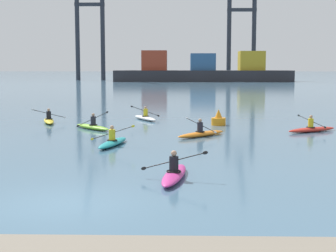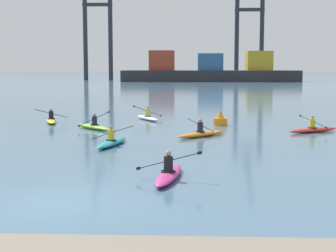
# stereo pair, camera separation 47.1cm
# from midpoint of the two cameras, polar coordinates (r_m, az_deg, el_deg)

# --- Properties ---
(ground_plane) EXTENTS (800.00, 800.00, 0.00)m
(ground_plane) POSITION_cam_midpoint_polar(r_m,az_deg,el_deg) (14.23, -12.47, -8.33)
(ground_plane) COLOR #476B84
(container_barge) EXTENTS (43.56, 8.69, 7.60)m
(container_barge) POSITION_cam_midpoint_polar(r_m,az_deg,el_deg) (127.56, 3.77, 6.14)
(container_barge) COLOR #28282D
(container_barge) RESTS_ON ground
(gantry_crane_west) EXTENTS (8.08, 15.60, 34.33)m
(gantry_crane_west) POSITION_cam_midpoint_polar(r_m,az_deg,el_deg) (141.97, -8.84, 11.73)
(gantry_crane_west) COLOR #232833
(gantry_crane_west) RESTS_ON ground
(gantry_crane_west_mid) EXTENTS (8.01, 16.71, 32.18)m
(gantry_crane_west_mid) POSITION_cam_midpoint_polar(r_m,az_deg,el_deg) (143.28, 8.15, 11.38)
(gantry_crane_west_mid) COLOR #232833
(gantry_crane_west_mid) RESTS_ON ground
(channel_buoy) EXTENTS (0.90, 0.90, 1.00)m
(channel_buoy) POSITION_cam_midpoint_polar(r_m,az_deg,el_deg) (32.08, 5.23, 0.74)
(channel_buoy) COLOR orange
(channel_buoy) RESTS_ON ground
(kayak_lime) EXTENTS (2.69, 2.95, 1.03)m
(kayak_lime) POSITION_cam_midpoint_polar(r_m,az_deg,el_deg) (30.19, -8.86, -0.04)
(kayak_lime) COLOR #7ABC2D
(kayak_lime) RESTS_ON ground
(kayak_yellow) EXTENTS (2.14, 3.42, 0.97)m
(kayak_yellow) POSITION_cam_midpoint_polar(r_m,az_deg,el_deg) (34.21, -13.54, 0.63)
(kayak_yellow) COLOR yellow
(kayak_yellow) RESTS_ON ground
(kayak_orange) EXTENTS (2.83, 2.83, 0.97)m
(kayak_orange) POSITION_cam_midpoint_polar(r_m,az_deg,el_deg) (26.77, 3.22, -0.81)
(kayak_orange) COLOR orange
(kayak_orange) RESTS_ON ground
(kayak_red) EXTENTS (3.24, 2.24, 0.95)m
(kayak_red) POSITION_cam_midpoint_polar(r_m,az_deg,el_deg) (29.66, 15.31, -0.31)
(kayak_red) COLOR red
(kayak_red) RESTS_ON ground
(kayak_white) EXTENTS (2.08, 3.30, 1.05)m
(kayak_white) POSITION_cam_midpoint_polar(r_m,az_deg,el_deg) (35.13, -2.95, 0.96)
(kayak_white) COLOR silver
(kayak_white) RESTS_ON ground
(kayak_teal) EXTENTS (2.16, 3.45, 1.02)m
(kayak_teal) POSITION_cam_midpoint_polar(r_m,az_deg,el_deg) (23.80, -6.74, -1.78)
(kayak_teal) COLOR teal
(kayak_teal) RESTS_ON ground
(kayak_magenta) EXTENTS (2.21, 3.45, 0.98)m
(kayak_magenta) POSITION_cam_midpoint_polar(r_m,az_deg,el_deg) (16.69, -0.11, -5.34)
(kayak_magenta) COLOR #C13384
(kayak_magenta) RESTS_ON ground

